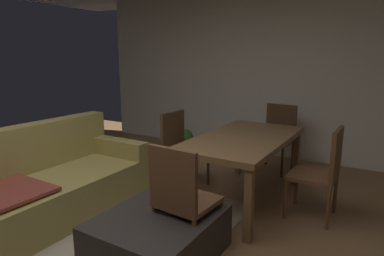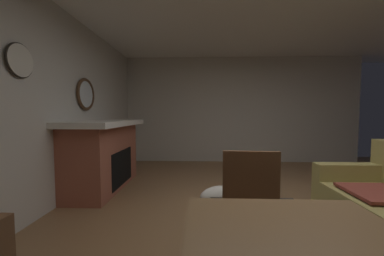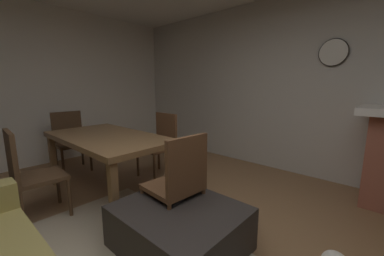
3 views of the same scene
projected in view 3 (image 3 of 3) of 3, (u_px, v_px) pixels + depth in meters
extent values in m
cube|color=beige|center=(321.00, 86.00, 3.27)|extent=(7.74, 0.12, 2.66)
cube|color=white|center=(12.00, 86.00, 3.63)|extent=(0.12, 6.09, 2.66)
cube|color=#2D2826|center=(180.00, 228.00, 1.92)|extent=(0.97, 0.84, 0.37)
cube|color=black|center=(177.00, 202.00, 1.94)|extent=(0.07, 0.16, 0.02)
cube|color=brown|center=(108.00, 138.00, 2.84)|extent=(1.71, 0.90, 0.06)
cube|color=brown|center=(114.00, 198.00, 2.09)|extent=(0.07, 0.07, 0.68)
cube|color=brown|center=(53.00, 160.00, 3.14)|extent=(0.07, 0.07, 0.68)
cube|color=brown|center=(176.00, 174.00, 2.66)|extent=(0.07, 0.07, 0.68)
cube|color=brown|center=(107.00, 149.00, 3.71)|extent=(0.07, 0.07, 0.68)
cube|color=#513823|center=(40.00, 177.00, 2.34)|extent=(0.46, 0.46, 0.04)
cube|color=#513823|center=(11.00, 157.00, 2.16)|extent=(0.44, 0.06, 0.48)
cylinder|color=#513823|center=(58.00, 186.00, 2.66)|extent=(0.04, 0.04, 0.41)
cylinder|color=#513823|center=(70.00, 198.00, 2.38)|extent=(0.04, 0.04, 0.41)
cylinder|color=#513823|center=(15.00, 198.00, 2.38)|extent=(0.04, 0.04, 0.41)
cylinder|color=#513823|center=(22.00, 213.00, 2.10)|extent=(0.04, 0.04, 0.41)
cube|color=#513823|center=(72.00, 144.00, 3.65)|extent=(0.48, 0.48, 0.04)
cube|color=#513823|center=(67.00, 126.00, 3.75)|extent=(0.08, 0.44, 0.48)
cylinder|color=#513823|center=(91.00, 158.00, 3.68)|extent=(0.04, 0.04, 0.41)
cylinder|color=#513823|center=(63.00, 164.00, 3.41)|extent=(0.04, 0.04, 0.41)
cylinder|color=#513823|center=(82.00, 153.00, 3.97)|extent=(0.04, 0.04, 0.41)
cylinder|color=#513823|center=(56.00, 158.00, 3.70)|extent=(0.04, 0.04, 0.41)
cube|color=brown|center=(173.00, 187.00, 2.12)|extent=(0.47, 0.47, 0.04)
cube|color=brown|center=(187.00, 165.00, 1.93)|extent=(0.07, 0.44, 0.48)
cylinder|color=brown|center=(143.00, 209.00, 2.17)|extent=(0.04, 0.04, 0.41)
cylinder|color=brown|center=(176.00, 195.00, 2.44)|extent=(0.04, 0.04, 0.41)
cylinder|color=brown|center=(170.00, 227.00, 1.88)|extent=(0.04, 0.04, 0.41)
cylinder|color=brown|center=(203.00, 209.00, 2.16)|extent=(0.04, 0.04, 0.41)
cube|color=brown|center=(156.00, 148.00, 3.43)|extent=(0.45, 0.45, 0.04)
cube|color=brown|center=(166.00, 129.00, 3.53)|extent=(0.44, 0.05, 0.48)
cylinder|color=brown|center=(154.00, 169.00, 3.20)|extent=(0.04, 0.04, 0.41)
cylinder|color=brown|center=(138.00, 163.00, 3.46)|extent=(0.04, 0.04, 0.41)
cylinder|color=brown|center=(176.00, 162.00, 3.48)|extent=(0.04, 0.04, 0.41)
cylinder|color=brown|center=(159.00, 157.00, 3.75)|extent=(0.04, 0.04, 0.41)
cylinder|color=silver|center=(333.00, 52.00, 3.04)|extent=(0.33, 0.03, 0.33)
torus|color=black|center=(333.00, 52.00, 3.04)|extent=(0.36, 0.02, 0.36)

